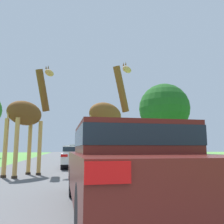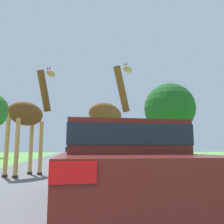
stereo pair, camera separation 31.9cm
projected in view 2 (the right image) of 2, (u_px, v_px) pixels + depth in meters
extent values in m
cube|color=#5B5B5E|center=(71.00, 158.00, 29.37)|extent=(7.71, 120.00, 0.00)
cylinder|color=tan|center=(111.00, 149.00, 9.89)|extent=(0.14, 0.14, 2.15)
cylinder|color=#2D2319|center=(111.00, 174.00, 9.73)|extent=(0.19, 0.19, 0.09)
cylinder|color=tan|center=(121.00, 148.00, 9.50)|extent=(0.14, 0.14, 2.15)
cylinder|color=#2D2319|center=(121.00, 175.00, 9.34)|extent=(0.19, 0.19, 0.09)
cylinder|color=tan|center=(89.00, 148.00, 9.05)|extent=(0.14, 0.14, 2.15)
cylinder|color=#2D2319|center=(89.00, 176.00, 8.89)|extent=(0.19, 0.19, 0.09)
cylinder|color=tan|center=(99.00, 148.00, 8.65)|extent=(0.14, 0.14, 2.15)
cylinder|color=#2D2319|center=(99.00, 177.00, 8.50)|extent=(0.19, 0.19, 0.09)
ellipsoid|color=brown|center=(106.00, 115.00, 9.48)|extent=(1.77, 1.54, 0.97)
cylinder|color=brown|center=(122.00, 89.00, 10.34)|extent=(0.92, 0.78, 2.02)
ellipsoid|color=tan|center=(128.00, 69.00, 10.80)|extent=(0.59, 0.52, 0.30)
cylinder|color=tan|center=(90.00, 128.00, 8.82)|extent=(0.05, 0.05, 1.18)
cone|color=brown|center=(124.00, 64.00, 10.76)|extent=(0.07, 0.07, 0.16)
cone|color=brown|center=(126.00, 63.00, 10.67)|extent=(0.07, 0.07, 0.16)
cylinder|color=tan|center=(31.00, 148.00, 10.16)|extent=(0.16, 0.16, 2.22)
cylinder|color=#2D2319|center=(30.00, 173.00, 10.00)|extent=(0.21, 0.21, 0.10)
cylinder|color=tan|center=(41.00, 148.00, 9.91)|extent=(0.16, 0.16, 2.22)
cylinder|color=#2D2319|center=(40.00, 174.00, 9.75)|extent=(0.21, 0.21, 0.10)
cylinder|color=tan|center=(7.00, 148.00, 9.07)|extent=(0.16, 0.16, 2.22)
cylinder|color=#2D2319|center=(5.00, 176.00, 8.91)|extent=(0.21, 0.21, 0.10)
cylinder|color=tan|center=(17.00, 147.00, 8.82)|extent=(0.16, 0.16, 2.22)
cylinder|color=#2D2319|center=(15.00, 177.00, 8.66)|extent=(0.21, 0.21, 0.10)
ellipsoid|color=brown|center=(26.00, 114.00, 9.71)|extent=(1.58, 1.81, 0.98)
cylinder|color=brown|center=(44.00, 91.00, 10.73)|extent=(0.78, 0.89, 1.88)
ellipsoid|color=tan|center=(51.00, 74.00, 11.23)|extent=(0.53, 0.59, 0.30)
cylinder|color=tan|center=(8.00, 127.00, 8.87)|extent=(0.06, 0.06, 1.22)
cone|color=brown|center=(48.00, 68.00, 11.14)|extent=(0.07, 0.07, 0.16)
cone|color=brown|center=(50.00, 68.00, 11.08)|extent=(0.07, 0.07, 0.16)
cube|color=#561914|center=(118.00, 173.00, 4.18)|extent=(1.95, 4.76, 0.69)
cube|color=#561914|center=(118.00, 139.00, 4.27)|extent=(1.76, 2.14, 0.49)
cube|color=#19232D|center=(118.00, 138.00, 4.27)|extent=(1.78, 2.16, 0.30)
cube|color=red|center=(73.00, 172.00, 1.76)|extent=(0.35, 0.03, 0.16)
cylinder|color=black|center=(72.00, 180.00, 5.40)|extent=(0.39, 0.69, 0.69)
cylinder|color=black|center=(139.00, 179.00, 5.65)|extent=(0.39, 0.69, 0.69)
cylinder|color=black|center=(73.00, 214.00, 2.61)|extent=(0.39, 0.69, 0.69)
cylinder|color=black|center=(204.00, 208.00, 2.87)|extent=(0.39, 0.69, 0.69)
cube|color=gray|center=(94.00, 153.00, 25.49)|extent=(1.91, 4.00, 0.62)
cube|color=gray|center=(94.00, 148.00, 25.57)|extent=(1.72, 1.80, 0.45)
cube|color=#19232D|center=(94.00, 148.00, 25.57)|extent=(1.74, 1.82, 0.27)
cube|color=red|center=(88.00, 151.00, 23.43)|extent=(0.34, 0.03, 0.15)
cube|color=red|center=(104.00, 151.00, 23.69)|extent=(0.34, 0.03, 0.15)
cylinder|color=black|center=(86.00, 155.00, 26.49)|extent=(0.38, 0.70, 0.70)
cylinder|color=black|center=(100.00, 155.00, 26.74)|extent=(0.38, 0.70, 0.70)
cylinder|color=black|center=(88.00, 156.00, 24.15)|extent=(0.38, 0.70, 0.70)
cylinder|color=black|center=(103.00, 156.00, 24.40)|extent=(0.38, 0.70, 0.70)
cube|color=silver|center=(80.00, 158.00, 13.87)|extent=(1.87, 4.45, 0.51)
cube|color=silver|center=(80.00, 150.00, 13.94)|extent=(1.68, 2.00, 0.43)
cube|color=#19232D|center=(80.00, 149.00, 13.95)|extent=(1.70, 2.02, 0.26)
cube|color=red|center=(66.00, 156.00, 11.60)|extent=(0.34, 0.03, 0.12)
cube|color=red|center=(97.00, 155.00, 11.85)|extent=(0.34, 0.03, 0.12)
cylinder|color=black|center=(68.00, 160.00, 15.02)|extent=(0.37, 0.71, 0.71)
cylinder|color=black|center=(91.00, 160.00, 15.26)|extent=(0.37, 0.71, 0.71)
cylinder|color=black|center=(67.00, 163.00, 12.42)|extent=(0.37, 0.71, 0.71)
cylinder|color=black|center=(95.00, 162.00, 12.66)|extent=(0.37, 0.71, 0.71)
cube|color=silver|center=(84.00, 155.00, 18.83)|extent=(1.89, 4.21, 0.67)
cube|color=silver|center=(84.00, 148.00, 18.92)|extent=(1.71, 1.89, 0.49)
cube|color=#19232D|center=(84.00, 147.00, 18.92)|extent=(1.72, 1.91, 0.29)
cube|color=red|center=(75.00, 152.00, 16.68)|extent=(0.34, 0.03, 0.16)
cube|color=red|center=(97.00, 152.00, 16.94)|extent=(0.34, 0.03, 0.16)
cylinder|color=black|center=(74.00, 158.00, 19.89)|extent=(0.38, 0.58, 0.58)
cylinder|color=black|center=(92.00, 158.00, 20.14)|extent=(0.38, 0.58, 0.58)
cylinder|color=black|center=(75.00, 159.00, 17.43)|extent=(0.38, 0.58, 0.58)
cylinder|color=black|center=(95.00, 159.00, 17.68)|extent=(0.38, 0.58, 0.58)
cylinder|color=#4C3828|center=(171.00, 137.00, 24.67)|extent=(0.46, 0.46, 4.52)
sphere|color=#1E561E|center=(170.00, 108.00, 25.14)|extent=(5.35, 5.35, 5.35)
cylinder|color=#4C3823|center=(186.00, 154.00, 9.77)|extent=(0.08, 0.08, 1.70)
cube|color=#1E562D|center=(185.00, 139.00, 9.87)|extent=(0.70, 0.04, 0.44)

